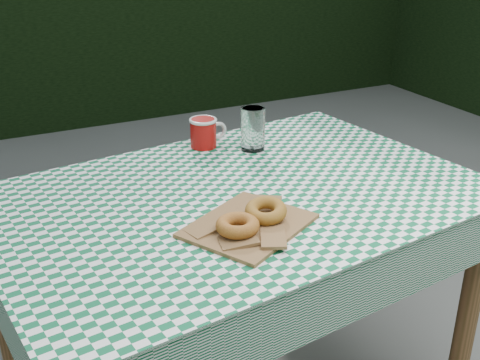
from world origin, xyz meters
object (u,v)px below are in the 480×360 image
at_px(table, 239,312).
at_px(drinking_glass, 253,129).
at_px(paper_bag, 248,224).
at_px(coffee_mug, 203,133).

distance_m(table, drinking_glass, 0.55).
relative_size(paper_bag, coffee_mug, 1.71).
xyz_separation_m(table, paper_bag, (-0.06, -0.18, 0.39)).
bearing_deg(drinking_glass, coffee_mug, 145.87).
xyz_separation_m(paper_bag, drinking_glass, (0.24, 0.44, 0.06)).
height_order(coffee_mug, drinking_glass, drinking_glass).
bearing_deg(drinking_glass, table, -123.85).
distance_m(paper_bag, coffee_mug, 0.54).
bearing_deg(table, coffee_mug, 74.69).
bearing_deg(paper_bag, coffee_mug, 77.96).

